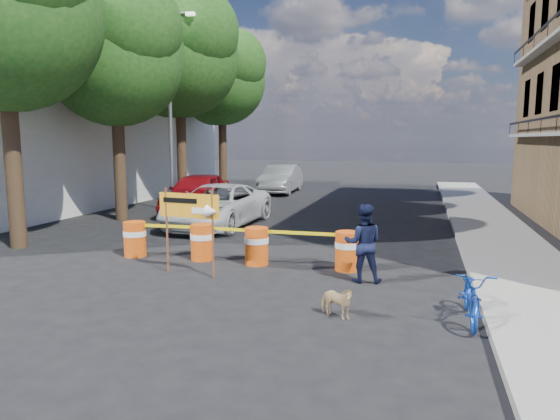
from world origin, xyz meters
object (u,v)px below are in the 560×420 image
Objects in this scene: detour_sign at (197,212)px; barrel_mid_left at (202,241)px; dog at (336,302)px; suv_white at (217,206)px; barrel_far_left at (135,238)px; sedan_silver at (281,179)px; bicycle at (473,271)px; sedan_red at (198,193)px; barrel_mid_right at (257,245)px; barrel_far_right at (347,250)px; pedestrian at (363,243)px.

barrel_mid_left is at bearing 117.64° from detour_sign.
dog is 0.13× the size of suv_white.
barrel_far_left is 15.88m from sedan_silver.
barrel_mid_left is 0.17× the size of suv_white.
bicycle reaches higher than suv_white.
barrel_mid_right is at bearing -62.53° from sedan_red.
barrel_far_left and barrel_mid_right have the same top height.
detour_sign is at bearing -156.10° from barrel_far_right.
suv_white is (-1.54, 4.64, 0.25)m from barrel_mid_left.
dog is 19.94m from sedan_silver.
barrel_far_right is 0.19× the size of sedan_silver.
barrel_mid_left is at bearing -19.13° from pedestrian.
dog is (-0.19, -2.31, -0.55)m from pedestrian.
sedan_red is at bearing 128.75° from suv_white.
detour_sign is 5.71m from bicycle.
detour_sign is 1.11× the size of bicycle.
bicycle is at bearing -67.91° from sedan_silver.
detour_sign is at bearing -71.54° from sedan_red.
bicycle is at bearing -6.81° from detour_sign.
barrel_mid_left is at bearing -70.78° from sedan_red.
bicycle is at bearing 129.28° from pedestrian.
barrel_mid_left is 4.89m from suv_white.
detour_sign is at bearing -82.82° from sedan_silver.
suv_white is at bearing 138.00° from barrel_far_right.
pedestrian is 0.34× the size of sedan_red.
bicycle is (7.90, -2.62, 0.39)m from barrel_far_left.
suv_white is 3.34m from sedan_red.
barrel_far_right is at bearing 0.87° from barrel_far_left.
barrel_far_left is 6.49m from dog.
pedestrian is at bearing -16.51° from barrel_mid_right.
detour_sign reaches higher than pedestrian.
sedan_red is at bearing -54.41° from pedestrian.
barrel_mid_left is at bearing -83.87° from sedan_silver.
sedan_silver reaches higher than dog.
suv_white reaches higher than barrel_far_left.
barrel_mid_left is at bearing 155.49° from bicycle.
sedan_silver is (-8.44, 18.49, -0.08)m from bicycle.
bicycle is 0.36× the size of sedan_red.
barrel_mid_left is 0.52× the size of bicycle.
barrel_far_left is at bearing -176.95° from barrel_mid_left.
sedan_silver is at bearing 114.17° from bicycle.
dog is at bearing -85.30° from barrel_far_right.
sedan_red is (-4.07, 8.70, -0.59)m from detour_sign.
sedan_silver is at bearing 106.32° from detour_sign.
detour_sign is (-3.10, -1.37, 0.94)m from barrel_far_right.
barrel_far_left is 5.96m from pedestrian.
detour_sign is (0.53, -1.39, 0.94)m from barrel_mid_left.
dog is at bearing -51.77° from barrel_mid_right.
sedan_red is at bearing 121.77° from detour_sign.
barrel_far_right is 3.52m from detour_sign.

